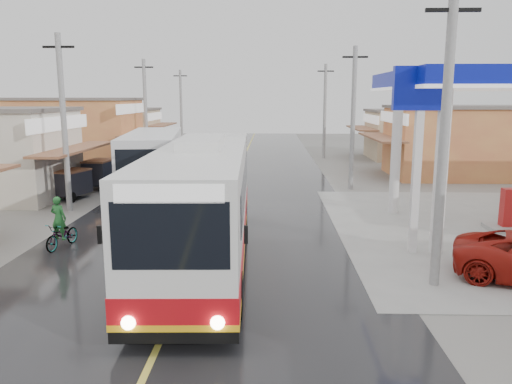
# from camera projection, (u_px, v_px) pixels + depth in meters

# --- Properties ---
(ground) EXTENTS (120.00, 120.00, 0.00)m
(ground) POSITION_uv_depth(u_px,v_px,m) (187.00, 282.00, 14.27)
(ground) COLOR slate
(ground) RESTS_ON ground
(road) EXTENTS (12.00, 90.00, 0.02)m
(road) POSITION_uv_depth(u_px,v_px,m) (230.00, 188.00, 29.00)
(road) COLOR black
(road) RESTS_ON ground
(centre_line) EXTENTS (0.15, 90.00, 0.01)m
(centre_line) POSITION_uv_depth(u_px,v_px,m) (230.00, 188.00, 29.00)
(centre_line) COLOR #D8CC4C
(centre_line) RESTS_ON road
(shopfronts_left) EXTENTS (11.00, 44.00, 5.20)m
(shopfronts_left) POSITION_uv_depth(u_px,v_px,m) (34.00, 179.00, 32.32)
(shopfronts_left) COLOR tan
(shopfronts_left) RESTS_ON ground
(utility_poles_left) EXTENTS (1.60, 50.00, 8.00)m
(utility_poles_left) POSITION_uv_depth(u_px,v_px,m) (116.00, 185.00, 30.18)
(utility_poles_left) COLOR gray
(utility_poles_left) RESTS_ON ground
(utility_poles_right) EXTENTS (1.60, 36.00, 8.00)m
(utility_poles_right) POSITION_uv_depth(u_px,v_px,m) (350.00, 189.00, 28.80)
(utility_poles_right) COLOR gray
(utility_poles_right) RESTS_ON ground
(coach_bus) EXTENTS (3.24, 12.80, 3.97)m
(coach_bus) POSITION_uv_depth(u_px,v_px,m) (204.00, 202.00, 15.96)
(coach_bus) COLOR silver
(coach_bus) RESTS_ON road
(second_bus) EXTENTS (4.03, 10.27, 3.32)m
(second_bus) POSITION_uv_depth(u_px,v_px,m) (153.00, 161.00, 27.17)
(second_bus) COLOR silver
(second_bus) RESTS_ON road
(cyclist) EXTENTS (0.97, 1.84, 1.88)m
(cyclist) POSITION_uv_depth(u_px,v_px,m) (61.00, 231.00, 17.42)
(cyclist) COLOR black
(cyclist) RESTS_ON ground
(tricycle_near) EXTENTS (1.76, 2.26, 1.53)m
(tricycle_near) POSITION_uv_depth(u_px,v_px,m) (72.00, 182.00, 25.83)
(tricycle_near) COLOR #26262D
(tricycle_near) RESTS_ON ground
(tricycle_far) EXTENTS (1.63, 2.32, 1.69)m
(tricycle_far) POSITION_uv_depth(u_px,v_px,m) (99.00, 172.00, 28.80)
(tricycle_far) COLOR #26262D
(tricycle_far) RESTS_ON ground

